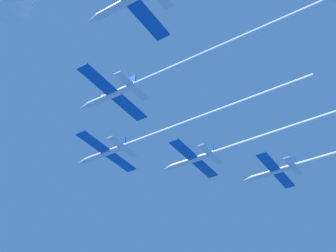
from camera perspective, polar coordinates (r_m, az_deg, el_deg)
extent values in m
cylinder|color=silver|center=(108.21, -7.59, -3.29)|extent=(1.27, 11.59, 1.27)
cone|color=silver|center=(112.34, -10.40, -4.31)|extent=(1.25, 2.55, 1.25)
ellipsoid|color=black|center=(109.95, -8.60, -3.43)|extent=(0.89, 2.32, 0.64)
cube|color=#0F51B2|center=(104.76, -9.07, -1.94)|extent=(8.81, 2.55, 0.28)
cube|color=#0F51B2|center=(111.16, -5.73, -4.40)|extent=(8.81, 2.55, 0.28)
cube|color=#0F51B2|center=(106.54, -5.59, -1.88)|extent=(0.33, 2.09, 1.85)
cube|color=silver|center=(103.88, -6.41, -1.87)|extent=(3.96, 1.53, 0.28)
cube|color=silver|center=(107.28, -4.69, -3.19)|extent=(3.96, 1.53, 0.28)
cylinder|color=white|center=(95.63, 5.19, 1.42)|extent=(1.15, 42.82, 1.15)
cylinder|color=silver|center=(92.04, -6.85, 3.73)|extent=(1.27, 11.59, 1.27)
cone|color=silver|center=(95.85, -10.16, 2.24)|extent=(1.25, 2.55, 1.25)
ellipsoid|color=black|center=(93.71, -8.05, 3.43)|extent=(0.89, 2.32, 0.64)
cube|color=#0F51B2|center=(88.90, -8.56, 5.58)|extent=(8.81, 2.55, 0.28)
cube|color=#0F51B2|center=(94.76, -4.69, 2.22)|extent=(8.81, 2.55, 0.28)
cube|color=#0F51B2|center=(90.77, -4.47, 5.51)|extent=(0.33, 2.09, 1.85)
cube|color=silver|center=(88.11, -5.41, 5.74)|extent=(3.96, 1.53, 0.28)
cube|color=silver|center=(91.22, -3.42, 3.91)|extent=(3.96, 1.53, 0.28)
cylinder|color=white|center=(81.15, 9.58, 10.69)|extent=(1.15, 45.92, 1.15)
cylinder|color=silver|center=(111.15, 2.97, -4.15)|extent=(1.27, 11.59, 1.27)
cone|color=silver|center=(114.26, -0.10, -5.16)|extent=(1.25, 2.55, 1.25)
ellipsoid|color=black|center=(112.51, 1.84, -4.28)|extent=(0.89, 2.32, 0.64)
cube|color=#0F51B2|center=(107.21, 1.88, -2.87)|extent=(8.81, 2.55, 0.28)
cube|color=#0F51B2|center=(114.71, 4.49, -5.17)|extent=(8.81, 2.55, 0.28)
cube|color=#0F51B2|center=(110.15, 5.03, -2.76)|extent=(0.33, 2.09, 1.85)
cube|color=silver|center=(107.25, 4.52, -2.78)|extent=(3.96, 1.53, 0.28)
cube|color=silver|center=(111.22, 5.82, -4.02)|extent=(3.96, 1.53, 0.28)
cylinder|color=white|center=(102.15, 18.60, 1.13)|extent=(1.15, 52.12, 1.15)
cylinder|color=silver|center=(75.74, -4.93, 14.83)|extent=(1.27, 11.59, 1.27)
cone|color=silver|center=(78.90, -9.15, 12.56)|extent=(1.25, 2.55, 1.25)
ellipsoid|color=black|center=(77.23, -6.48, 14.26)|extent=(0.89, 2.32, 0.64)
cube|color=#0F51B2|center=(78.09, -2.32, 12.64)|extent=(8.81, 2.55, 0.28)
cylinder|color=silver|center=(117.54, 12.72, -5.42)|extent=(1.27, 11.59, 1.27)
cone|color=silver|center=(119.63, 9.59, -6.40)|extent=(1.25, 2.55, 1.25)
ellipsoid|color=black|center=(118.51, 11.55, -5.56)|extent=(0.89, 2.32, 0.64)
cube|color=#0F51B2|center=(113.24, 12.03, -4.28)|extent=(8.81, 2.55, 0.28)
cube|color=#0F51B2|center=(121.59, 13.87, -6.33)|extent=(8.81, 2.55, 0.28)
cube|color=#0F51B2|center=(117.16, 14.71, -4.10)|extent=(0.33, 2.09, 1.85)
cube|color=silver|center=(114.14, 14.47, -4.16)|extent=(3.96, 1.53, 0.28)
cube|color=silver|center=(118.52, 15.37, -5.26)|extent=(3.96, 1.53, 0.28)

